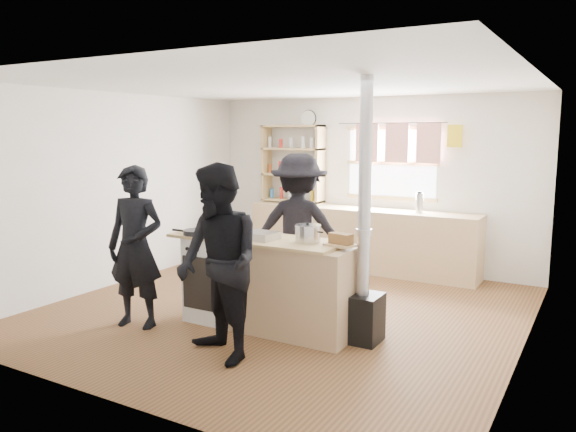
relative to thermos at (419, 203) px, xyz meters
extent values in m
cube|color=brown|center=(-0.86, -2.22, -1.04)|extent=(5.00, 5.00, 0.01)
cube|color=tan|center=(-0.86, 0.00, -0.59)|extent=(3.40, 0.55, 0.90)
cube|color=tan|center=(-2.06, 0.12, -0.10)|extent=(1.00, 0.28, 0.03)
cube|color=tan|center=(-2.06, 0.12, 0.30)|extent=(1.00, 0.28, 0.03)
cube|color=tan|center=(-2.06, 0.12, 0.70)|extent=(1.00, 0.28, 0.03)
cube|color=tan|center=(-2.06, 0.12, 1.05)|extent=(1.00, 0.28, 0.03)
cube|color=tan|center=(-2.54, 0.12, 0.46)|extent=(0.04, 0.28, 1.20)
cube|color=tan|center=(-1.58, 0.12, 0.46)|extent=(0.04, 0.28, 1.20)
cylinder|color=silver|center=(0.00, 0.00, 0.00)|extent=(0.10, 0.10, 0.27)
cube|color=white|center=(-1.31, -2.77, -0.59)|extent=(0.60, 0.60, 0.90)
cube|color=tan|center=(-0.41, -2.77, -0.59)|extent=(1.20, 0.60, 0.90)
cube|color=tan|center=(-0.86, -2.77, -0.12)|extent=(1.84, 0.64, 0.03)
cylinder|color=black|center=(-1.49, -2.95, -0.08)|extent=(0.29, 0.29, 0.05)
cylinder|color=#2C5E20|center=(-1.49, -2.95, -0.07)|extent=(0.25, 0.25, 0.02)
cube|color=silver|center=(-0.77, -2.83, -0.07)|extent=(0.34, 0.30, 0.07)
cube|color=brown|center=(-0.77, -2.83, -0.05)|extent=(0.29, 0.25, 0.02)
cylinder|color=silver|center=(-1.18, -2.68, -0.03)|extent=(0.23, 0.23, 0.15)
cylinder|color=silver|center=(-1.18, -2.68, 0.06)|extent=(0.23, 0.23, 0.01)
sphere|color=black|center=(-1.18, -2.68, 0.07)|extent=(0.03, 0.03, 0.03)
cylinder|color=#B7B7B9|center=(-0.28, -2.74, -0.03)|extent=(0.25, 0.25, 0.16)
cylinder|color=#B7B7B9|center=(-0.28, -2.74, 0.06)|extent=(0.26, 0.26, 0.01)
sphere|color=black|center=(-0.28, -2.74, 0.07)|extent=(0.03, 0.03, 0.03)
cube|color=tan|center=(0.07, -2.74, -0.10)|extent=(0.32, 0.26, 0.02)
cube|color=olive|center=(0.07, -2.74, -0.04)|extent=(0.24, 0.16, 0.10)
cube|color=black|center=(0.27, -2.65, -0.80)|extent=(0.35, 0.35, 0.46)
cylinder|color=#ADADB2|center=(0.27, -2.65, 0.45)|extent=(0.12, 0.12, 2.04)
imported|color=black|center=(-1.92, -3.39, -0.20)|extent=(0.68, 0.52, 1.66)
imported|color=black|center=(-0.66, -3.68, -0.17)|extent=(1.05, 0.96, 1.74)
imported|color=black|center=(-0.85, -1.88, -0.16)|extent=(1.28, 0.98, 1.75)
camera|label=1|loc=(2.22, -7.49, 0.96)|focal=35.00mm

